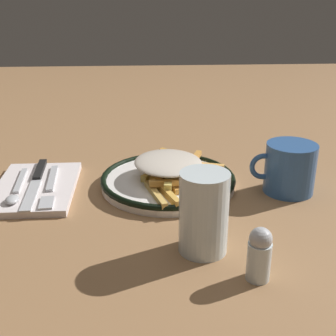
{
  "coord_description": "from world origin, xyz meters",
  "views": [
    {
      "loc": [
        0.04,
        0.74,
        0.34
      ],
      "look_at": [
        0.0,
        0.0,
        0.04
      ],
      "focal_mm": 47.98,
      "sensor_mm": 36.0,
      "label": 1
    }
  ],
  "objects": [
    {
      "name": "plate",
      "position": [
        0.0,
        0.0,
        0.01
      ],
      "size": [
        0.24,
        0.24,
        0.02
      ],
      "color": "white",
      "rests_on": "ground_plane"
    },
    {
      "name": "coffee_mug",
      "position": [
        -0.21,
        0.03,
        0.04
      ],
      "size": [
        0.12,
        0.09,
        0.09
      ],
      "color": "#305A97",
      "rests_on": "ground_plane"
    },
    {
      "name": "knife",
      "position": [
        0.24,
        -0.01,
        0.02
      ],
      "size": [
        0.03,
        0.21,
        0.01
      ],
      "color": "black",
      "rests_on": "napkin"
    },
    {
      "name": "spoon",
      "position": [
        0.26,
        0.04,
        0.02
      ],
      "size": [
        0.03,
        0.15,
        0.01
      ],
      "color": "silver",
      "rests_on": "napkin"
    },
    {
      "name": "ground_plane",
      "position": [
        0.0,
        0.0,
        0.0
      ],
      "size": [
        2.6,
        2.6,
        0.0
      ],
      "primitive_type": "plane",
      "color": "#966C45"
    },
    {
      "name": "water_glass",
      "position": [
        -0.04,
        0.21,
        0.06
      ],
      "size": [
        0.07,
        0.07,
        0.12
      ],
      "primitive_type": "cylinder",
      "color": "silver",
      "rests_on": "ground_plane"
    },
    {
      "name": "salt_shaker",
      "position": [
        -0.1,
        0.28,
        0.04
      ],
      "size": [
        0.03,
        0.03,
        0.07
      ],
      "color": "silver",
      "rests_on": "ground_plane"
    },
    {
      "name": "fork",
      "position": [
        0.21,
        0.02,
        0.01
      ],
      "size": [
        0.03,
        0.18,
        0.0
      ],
      "color": "silver",
      "rests_on": "napkin"
    },
    {
      "name": "napkin",
      "position": [
        0.24,
        0.01,
        0.01
      ],
      "size": [
        0.14,
        0.21,
        0.01
      ],
      "primitive_type": "cube",
      "rotation": [
        0.0,
        0.0,
        0.01
      ],
      "color": "silver",
      "rests_on": "ground_plane"
    },
    {
      "name": "fries_heap",
      "position": [
        -0.0,
        -0.0,
        0.04
      ],
      "size": [
        0.18,
        0.21,
        0.04
      ],
      "color": "orange",
      "rests_on": "plate"
    }
  ]
}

